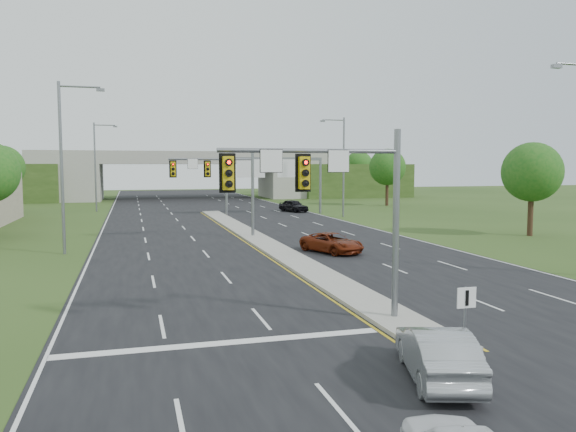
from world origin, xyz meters
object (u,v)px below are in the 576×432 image
(car_silver, at_px, (437,353))
(car_far_c, at_px, (294,206))
(sign_gantry, at_px, (273,170))
(keep_right_sign, at_px, (466,311))
(car_far_a, at_px, (332,243))
(signal_mast_near, at_px, (338,193))
(signal_mast_far, at_px, (224,178))
(overpass, at_px, (187,178))

(car_silver, bearing_deg, car_far_c, -85.57)
(sign_gantry, relative_size, car_silver, 2.69)
(keep_right_sign, relative_size, car_far_a, 0.47)
(sign_gantry, bearing_deg, car_far_c, 42.88)
(signal_mast_near, height_order, car_silver, signal_mast_near)
(signal_mast_far, bearing_deg, car_far_c, 61.96)
(overpass, bearing_deg, car_far_a, -87.01)
(car_far_a, bearing_deg, overpass, 70.93)
(signal_mast_far, height_order, keep_right_sign, signal_mast_far)
(car_far_c, bearing_deg, car_silver, -122.69)
(overpass, bearing_deg, sign_gantry, -79.21)
(keep_right_sign, bearing_deg, signal_mast_near, 116.94)
(car_silver, bearing_deg, overpass, -74.41)
(signal_mast_near, relative_size, signal_mast_far, 1.00)
(signal_mast_near, height_order, overpass, overpass)
(overpass, distance_m, car_far_a, 64.29)
(car_far_a, bearing_deg, car_far_c, 56.19)
(car_far_a, bearing_deg, keep_right_sign, -121.40)
(car_far_a, bearing_deg, sign_gantry, 61.40)
(signal_mast_far, distance_m, sign_gantry, 21.91)
(overpass, distance_m, car_far_c, 33.61)
(signal_mast_near, distance_m, car_far_c, 49.83)
(sign_gantry, bearing_deg, overpass, 100.79)
(overpass, relative_size, car_far_c, 18.13)
(overpass, relative_size, car_far_a, 17.19)
(signal_mast_near, relative_size, car_far_a, 1.50)
(signal_mast_near, bearing_deg, car_silver, -82.03)
(signal_mast_far, bearing_deg, signal_mast_near, -90.00)
(signal_mast_near, relative_size, sign_gantry, 0.60)
(keep_right_sign, bearing_deg, car_silver, -146.25)
(car_far_c, bearing_deg, keep_right_sign, -121.35)
(signal_mast_far, distance_m, car_silver, 30.73)
(signal_mast_near, distance_m, car_silver, 6.81)
(overpass, height_order, car_silver, overpass)
(keep_right_sign, distance_m, overpass, 84.55)
(car_far_a, xyz_separation_m, car_far_c, (6.70, 32.18, 0.10))
(car_silver, bearing_deg, signal_mast_far, -71.97)
(sign_gantry, relative_size, car_far_a, 2.49)
(keep_right_sign, xyz_separation_m, car_far_c, (10.05, 52.57, -0.74))
(keep_right_sign, height_order, car_far_a, keep_right_sign)
(car_silver, distance_m, car_far_a, 21.94)
(keep_right_sign, distance_m, car_far_c, 53.53)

